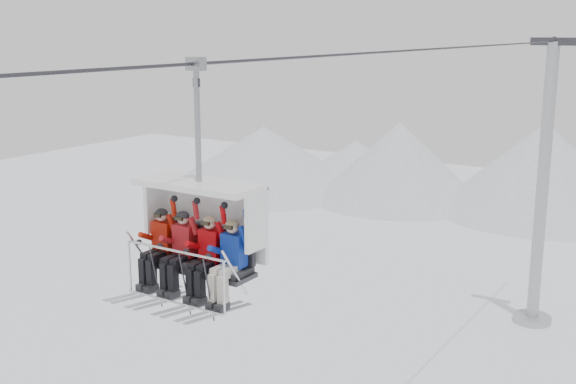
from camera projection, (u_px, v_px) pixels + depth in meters
The scene contains 7 objects.
lift_tower_right at pixel (541, 206), 33.64m from camera, with size 2.00×1.80×13.48m.
haul_cable at pixel (288, 58), 13.88m from camera, with size 0.06×0.06×50.00m, color #323237.
chairlift_carrier at pixel (205, 221), 12.29m from camera, with size 2.22×1.17×3.98m.
skier_far_left at pixel (159, 245), 12.55m from camera, with size 0.37×1.69×1.50m.
skier_center_left at pixel (181, 249), 12.30m from camera, with size 0.38×1.69×1.53m.
skier_center_right at pixel (207, 255), 12.00m from camera, with size 0.38×1.69×1.53m.
skier_far_right at pixel (230, 259), 11.75m from camera, with size 0.38×1.69×1.53m.
Camera 1 is at (7.58, -11.90, 13.85)m, focal length 45.00 mm.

